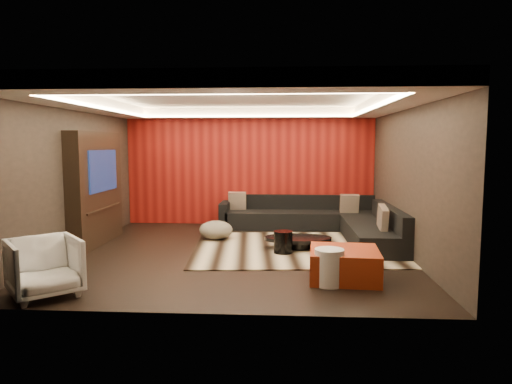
# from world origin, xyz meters

# --- Properties ---
(floor) EXTENTS (6.00, 6.00, 0.02)m
(floor) POSITION_xyz_m (0.00, 0.00, -0.01)
(floor) COLOR black
(floor) RESTS_ON ground
(ceiling) EXTENTS (6.00, 6.00, 0.02)m
(ceiling) POSITION_xyz_m (0.00, 0.00, 2.81)
(ceiling) COLOR silver
(ceiling) RESTS_ON ground
(wall_back) EXTENTS (6.00, 0.02, 2.80)m
(wall_back) POSITION_xyz_m (0.00, 3.01, 1.40)
(wall_back) COLOR black
(wall_back) RESTS_ON ground
(wall_left) EXTENTS (0.02, 6.00, 2.80)m
(wall_left) POSITION_xyz_m (-3.01, 0.00, 1.40)
(wall_left) COLOR black
(wall_left) RESTS_ON ground
(wall_right) EXTENTS (0.02, 6.00, 2.80)m
(wall_right) POSITION_xyz_m (3.01, 0.00, 1.40)
(wall_right) COLOR black
(wall_right) RESTS_ON ground
(red_feature_wall) EXTENTS (5.98, 0.05, 2.78)m
(red_feature_wall) POSITION_xyz_m (0.00, 2.97, 1.40)
(red_feature_wall) COLOR #6B0C0A
(red_feature_wall) RESTS_ON ground
(soffit_back) EXTENTS (6.00, 0.60, 0.22)m
(soffit_back) POSITION_xyz_m (0.00, 2.70, 2.69)
(soffit_back) COLOR silver
(soffit_back) RESTS_ON ground
(soffit_front) EXTENTS (6.00, 0.60, 0.22)m
(soffit_front) POSITION_xyz_m (0.00, -2.70, 2.69)
(soffit_front) COLOR silver
(soffit_front) RESTS_ON ground
(soffit_left) EXTENTS (0.60, 4.80, 0.22)m
(soffit_left) POSITION_xyz_m (-2.70, 0.00, 2.69)
(soffit_left) COLOR silver
(soffit_left) RESTS_ON ground
(soffit_right) EXTENTS (0.60, 4.80, 0.22)m
(soffit_right) POSITION_xyz_m (2.70, 0.00, 2.69)
(soffit_right) COLOR silver
(soffit_right) RESTS_ON ground
(cove_back) EXTENTS (4.80, 0.08, 0.04)m
(cove_back) POSITION_xyz_m (0.00, 2.36, 2.60)
(cove_back) COLOR #FFD899
(cove_back) RESTS_ON ground
(cove_front) EXTENTS (4.80, 0.08, 0.04)m
(cove_front) POSITION_xyz_m (0.00, -2.36, 2.60)
(cove_front) COLOR #FFD899
(cove_front) RESTS_ON ground
(cove_left) EXTENTS (0.08, 4.80, 0.04)m
(cove_left) POSITION_xyz_m (-2.36, 0.00, 2.60)
(cove_left) COLOR #FFD899
(cove_left) RESTS_ON ground
(cove_right) EXTENTS (0.08, 4.80, 0.04)m
(cove_right) POSITION_xyz_m (2.36, 0.00, 2.60)
(cove_right) COLOR #FFD899
(cove_right) RESTS_ON ground
(tv_surround) EXTENTS (0.30, 2.00, 2.20)m
(tv_surround) POSITION_xyz_m (-2.85, 0.60, 1.10)
(tv_surround) COLOR black
(tv_surround) RESTS_ON ground
(tv_screen) EXTENTS (0.04, 1.30, 0.80)m
(tv_screen) POSITION_xyz_m (-2.69, 0.60, 1.45)
(tv_screen) COLOR black
(tv_screen) RESTS_ON ground
(tv_shelf) EXTENTS (0.04, 1.60, 0.04)m
(tv_shelf) POSITION_xyz_m (-2.69, 0.60, 0.70)
(tv_shelf) COLOR black
(tv_shelf) RESTS_ON ground
(rug) EXTENTS (4.21, 3.29, 0.02)m
(rug) POSITION_xyz_m (1.16, 0.40, 0.01)
(rug) COLOR #C0AD8C
(rug) RESTS_ON floor
(coffee_table) EXTENTS (1.27, 1.27, 0.21)m
(coffee_table) POSITION_xyz_m (1.11, 0.36, 0.13)
(coffee_table) COLOR black
(coffee_table) RESTS_ON rug
(drum_stool) EXTENTS (0.34, 0.34, 0.40)m
(drum_stool) POSITION_xyz_m (0.83, -0.04, 0.22)
(drum_stool) COLOR black
(drum_stool) RESTS_ON rug
(striped_pouf) EXTENTS (0.76, 0.76, 0.38)m
(striped_pouf) POSITION_xyz_m (-0.56, 1.10, 0.21)
(striped_pouf) COLOR beige
(striped_pouf) RESTS_ON rug
(white_side_table) EXTENTS (0.53, 0.53, 0.51)m
(white_side_table) POSITION_xyz_m (1.47, -1.82, 0.26)
(white_side_table) COLOR silver
(white_side_table) RESTS_ON floor
(orange_ottoman) EXTENTS (1.06, 1.06, 0.44)m
(orange_ottoman) POSITION_xyz_m (1.72, -1.50, 0.22)
(orange_ottoman) COLOR maroon
(orange_ottoman) RESTS_ON floor
(armchair) EXTENTS (1.17, 1.17, 0.77)m
(armchair) POSITION_xyz_m (-2.25, -2.50, 0.38)
(armchair) COLOR white
(armchair) RESTS_ON floor
(sectional_sofa) EXTENTS (3.65, 3.50, 0.75)m
(sectional_sofa) POSITION_xyz_m (1.73, 1.86, 0.26)
(sectional_sofa) COLOR black
(sectional_sofa) RESTS_ON floor
(throw_pillows) EXTENTS (3.18, 2.76, 0.50)m
(throw_pillows) POSITION_xyz_m (1.57, 1.75, 0.62)
(throw_pillows) COLOR beige
(throw_pillows) RESTS_ON sectional_sofa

